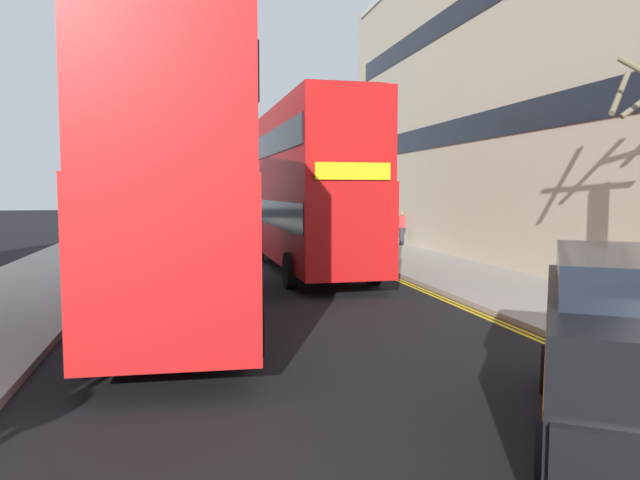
# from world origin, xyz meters

# --- Properties ---
(sidewalk_right) EXTENTS (4.00, 80.00, 0.14)m
(sidewalk_right) POSITION_xyz_m (6.50, 16.00, 0.07)
(sidewalk_right) COLOR #9E9991
(sidewalk_right) RESTS_ON ground
(sidewalk_left) EXTENTS (4.00, 80.00, 0.14)m
(sidewalk_left) POSITION_xyz_m (-6.50, 16.00, 0.07)
(sidewalk_left) COLOR #9E9991
(sidewalk_left) RESTS_ON ground
(kerb_line_outer) EXTENTS (0.10, 56.00, 0.01)m
(kerb_line_outer) POSITION_xyz_m (4.40, 14.00, 0.00)
(kerb_line_outer) COLOR yellow
(kerb_line_outer) RESTS_ON ground
(kerb_line_inner) EXTENTS (0.10, 56.00, 0.01)m
(kerb_line_inner) POSITION_xyz_m (4.24, 14.00, 0.00)
(kerb_line_inner) COLOR yellow
(kerb_line_inner) RESTS_ON ground
(double_decker_bus_away) EXTENTS (3.17, 10.91, 5.64)m
(double_decker_bus_away) POSITION_xyz_m (-2.17, 12.46, 3.03)
(double_decker_bus_away) COLOR red
(double_decker_bus_away) RESTS_ON ground
(double_decker_bus_oncoming) EXTENTS (2.93, 10.85, 5.64)m
(double_decker_bus_oncoming) POSITION_xyz_m (1.94, 19.34, 3.03)
(double_decker_bus_oncoming) COLOR red
(double_decker_bus_oncoming) RESTS_ON ground
(pedestrian_far) EXTENTS (0.34, 0.22, 1.62)m
(pedestrian_far) POSITION_xyz_m (8.10, 26.62, 0.99)
(pedestrian_far) COLOR #2D2D38
(pedestrian_far) RESTS_ON sidewalk_right
(street_tree_near) EXTENTS (1.59, 1.54, 6.10)m
(street_tree_near) POSITION_xyz_m (5.11, 22.46, 3.09)
(street_tree_near) COLOR #6B6047
(street_tree_near) RESTS_ON sidewalk_right
(townhouse_terrace_right) EXTENTS (10.08, 28.00, 13.58)m
(townhouse_terrace_right) POSITION_xyz_m (13.50, 21.62, 6.79)
(townhouse_terrace_right) COLOR beige
(townhouse_terrace_right) RESTS_ON ground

